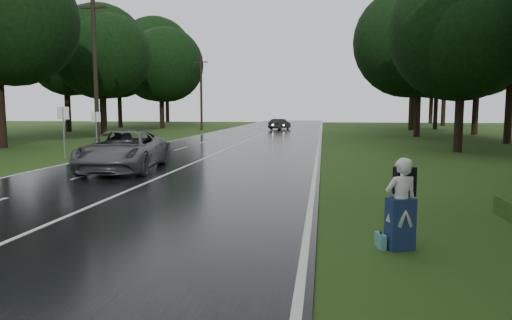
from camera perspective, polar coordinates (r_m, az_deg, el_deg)
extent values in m
plane|color=#274614|center=(11.05, -25.83, -8.08)|extent=(160.00, 160.00, 0.00)
cube|color=black|center=(29.59, -3.68, 1.30)|extent=(12.00, 140.00, 0.04)
cube|color=silver|center=(29.58, -3.68, 1.35)|extent=(0.12, 140.00, 0.01)
imported|color=#4B4D50|center=(20.24, -16.02, 1.16)|extent=(3.60, 6.37, 1.68)
imported|color=black|center=(57.05, 2.94, 4.43)|extent=(2.52, 4.19, 1.30)
imported|color=silver|center=(9.07, 17.41, -5.17)|extent=(0.74, 0.62, 1.74)
cube|color=navy|center=(9.15, 17.33, -7.51)|extent=(0.57, 0.48, 0.97)
cube|color=black|center=(9.25, 17.82, -2.56)|extent=(0.44, 0.34, 0.56)
cube|color=teal|center=(9.22, 15.07, -9.56)|extent=(0.19, 0.41, 0.28)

